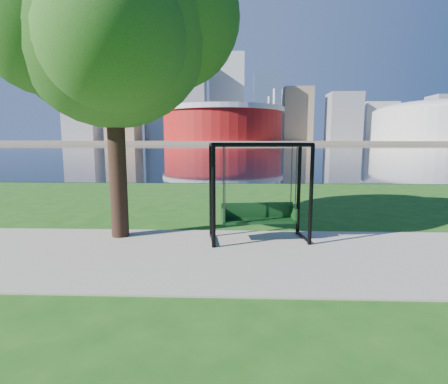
{
  "coord_description": "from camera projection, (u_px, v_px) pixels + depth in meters",
  "views": [
    {
      "loc": [
        0.08,
        -7.59,
        2.42
      ],
      "look_at": [
        -0.21,
        0.0,
        1.29
      ],
      "focal_mm": 28.0,
      "sensor_mm": 36.0,
      "label": 1
    }
  ],
  "objects": [
    {
      "name": "park_tree",
      "position": [
        110.0,
        22.0,
        8.12
      ],
      "size": [
        5.97,
        5.39,
        7.42
      ],
      "color": "black",
      "rests_on": "ground"
    },
    {
      "name": "path",
      "position": [
        233.0,
        255.0,
        7.36
      ],
      "size": [
        120.0,
        4.0,
        0.03
      ],
      "primitive_type": "cube",
      "color": "#9E937F",
      "rests_on": "ground"
    },
    {
      "name": "swing",
      "position": [
        259.0,
        194.0,
        8.29
      ],
      "size": [
        2.42,
        1.3,
        2.37
      ],
      "rotation": [
        0.0,
        0.0,
        0.14
      ],
      "color": "black",
      "rests_on": "ground"
    },
    {
      "name": "arena",
      "position": [
        440.0,
        120.0,
        232.72
      ],
      "size": [
        84.0,
        84.0,
        26.56
      ],
      "color": "beige",
      "rests_on": "far_bank"
    },
    {
      "name": "far_bank",
      "position": [
        237.0,
        142.0,
        310.18
      ],
      "size": [
        900.0,
        228.0,
        2.0
      ],
      "primitive_type": "cube",
      "color": "#937F60",
      "rests_on": "ground"
    },
    {
      "name": "ground",
      "position": [
        233.0,
        249.0,
        7.86
      ],
      "size": [
        900.0,
        900.0,
        0.0
      ],
      "primitive_type": "plane",
      "color": "#1E5114",
      "rests_on": "ground"
    },
    {
      "name": "river",
      "position": [
        237.0,
        148.0,
        108.68
      ],
      "size": [
        900.0,
        180.0,
        0.02
      ],
      "primitive_type": "cube",
      "color": "black",
      "rests_on": "ground"
    },
    {
      "name": "skyline",
      "position": [
        233.0,
        103.0,
        318.46
      ],
      "size": [
        392.0,
        66.0,
        96.5
      ],
      "color": "gray",
      "rests_on": "far_bank"
    },
    {
      "name": "stadium",
      "position": [
        223.0,
        123.0,
        238.44
      ],
      "size": [
        83.0,
        83.0,
        32.0
      ],
      "color": "maroon",
      "rests_on": "far_bank"
    }
  ]
}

